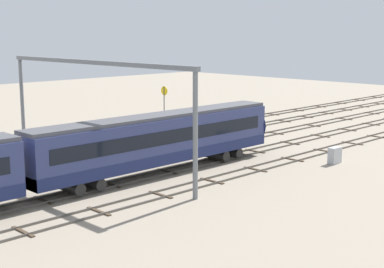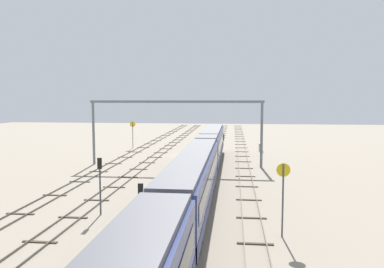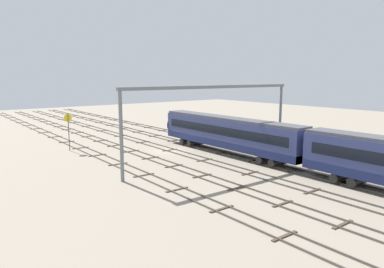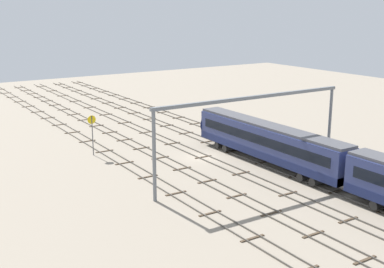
% 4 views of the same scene
% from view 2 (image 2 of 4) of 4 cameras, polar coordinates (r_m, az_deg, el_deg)
% --- Properties ---
extents(ground_plane, '(161.35, 161.35, 0.00)m').
position_cam_2_polar(ground_plane, '(63.05, -1.00, -3.28)').
color(ground_plane, gray).
extents(track_near_foreground, '(145.35, 2.40, 0.16)m').
position_cam_2_polar(track_near_foreground, '(62.55, 7.62, -3.33)').
color(track_near_foreground, '#59544C').
rests_on(track_near_foreground, ground).
extents(track_with_train, '(145.35, 2.40, 0.16)m').
position_cam_2_polar(track_with_train, '(62.62, 3.30, -3.28)').
color(track_with_train, '#59544C').
rests_on(track_with_train, ground).
extents(track_middle, '(145.35, 2.40, 0.16)m').
position_cam_2_polar(track_middle, '(63.04, -1.00, -3.22)').
color(track_middle, '#59544C').
rests_on(track_middle, ground).
extents(track_second_far, '(145.35, 2.40, 0.16)m').
position_cam_2_polar(track_second_far, '(63.81, -5.21, -3.14)').
color(track_second_far, '#59544C').
rests_on(track_second_far, ground).
extents(track_far_background, '(145.35, 2.40, 0.16)m').
position_cam_2_polar(track_far_background, '(64.91, -9.30, -3.04)').
color(track_far_background, '#59544C').
rests_on(track_far_background, ground).
extents(train, '(75.20, 3.24, 4.80)m').
position_cam_2_polar(train, '(31.86, 0.35, -7.01)').
color(train, navy).
rests_on(train, ground).
extents(overhead_gantry, '(0.40, 24.53, 9.24)m').
position_cam_2_polar(overhead_gantry, '(52.86, -2.52, 2.90)').
color(overhead_gantry, slate).
rests_on(overhead_gantry, ground).
extents(speed_sign_near_foreground, '(0.14, 1.09, 5.16)m').
position_cam_2_polar(speed_sign_near_foreground, '(72.99, -8.96, 0.59)').
color(speed_sign_near_foreground, '#4C4C51').
rests_on(speed_sign_near_foreground, ground).
extents(speed_sign_mid_trackside, '(0.14, 0.94, 5.14)m').
position_cam_2_polar(speed_sign_mid_trackside, '(26.64, 13.60, -8.11)').
color(speed_sign_mid_trackside, '#4C4C51').
rests_on(speed_sign_mid_trackside, ground).
extents(signal_light_trackside_approach, '(0.31, 0.32, 3.97)m').
position_cam_2_polar(signal_light_trackside_approach, '(25.38, -7.75, -10.37)').
color(signal_light_trackside_approach, '#4C4C51').
rests_on(signal_light_trackside_approach, ground).
extents(signal_light_trackside_departure, '(0.31, 0.32, 4.71)m').
position_cam_2_polar(signal_light_trackside_departure, '(31.73, -13.75, -6.45)').
color(signal_light_trackside_departure, '#4C4C51').
rests_on(signal_light_trackside_departure, ground).
extents(relay_cabinet, '(1.36, 0.66, 1.45)m').
position_cam_2_polar(relay_cabinet, '(69.44, 10.35, -1.96)').
color(relay_cabinet, '#B2B7BC').
rests_on(relay_cabinet, ground).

